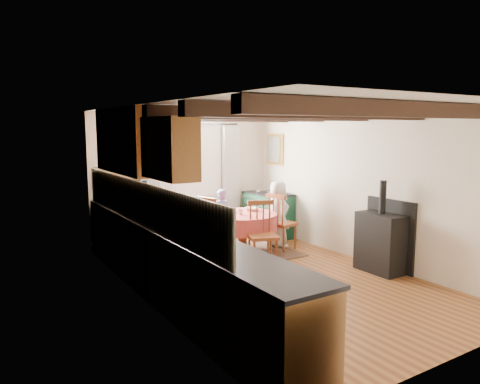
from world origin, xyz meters
TOP-DOWN VIEW (x-y plane):
  - floor at (0.00, 0.00)m, footprint 3.60×5.50m
  - ceiling at (0.00, 0.00)m, footprint 3.60×5.50m
  - wall_back at (0.00, 2.75)m, footprint 3.60×0.00m
  - wall_front at (0.00, -2.75)m, footprint 3.60×0.00m
  - wall_left at (-1.80, 0.00)m, footprint 0.00×5.50m
  - wall_right at (1.80, 0.00)m, footprint 0.00×5.50m
  - beam_a at (0.00, -2.00)m, footprint 3.60×0.16m
  - beam_b at (0.00, -1.00)m, footprint 3.60×0.16m
  - beam_c at (0.00, 0.00)m, footprint 3.60×0.16m
  - beam_d at (0.00, 1.00)m, footprint 3.60×0.16m
  - beam_e at (0.00, 2.00)m, footprint 3.60×0.16m
  - splash_left at (-1.78, 0.30)m, footprint 0.02×4.50m
  - splash_back at (-1.00, 2.73)m, footprint 1.40×0.02m
  - base_cabinet_left at (-1.50, 0.00)m, footprint 0.60×5.30m
  - base_cabinet_back at (-1.05, 2.45)m, footprint 1.30×0.60m
  - worktop_left at (-1.48, 0.00)m, footprint 0.64×5.30m
  - worktop_back at (-1.05, 2.43)m, footprint 1.30×0.64m
  - wall_cabinet_glass at (-1.63, 1.20)m, footprint 0.34×1.80m
  - wall_cabinet_solid at (-1.63, -0.30)m, footprint 0.34×0.90m
  - window_frame at (0.10, 2.73)m, footprint 1.34×0.03m
  - window_pane at (0.10, 2.74)m, footprint 1.20×0.01m
  - curtain_left at (-0.75, 2.65)m, footprint 0.35×0.10m
  - curtain_right at (0.95, 2.65)m, footprint 0.35×0.10m
  - curtain_rod at (0.10, 2.65)m, footprint 2.00×0.03m
  - wall_picture at (1.77, 2.30)m, footprint 0.04×0.50m
  - wall_plate at (1.05, 2.72)m, footprint 0.30×0.02m
  - rug at (0.35, 1.28)m, footprint 1.77×1.37m
  - dining_table at (0.35, 1.28)m, footprint 1.16×1.16m
  - chair_near at (0.27, 0.57)m, footprint 0.56×0.57m
  - chair_left at (-0.51, 1.24)m, footprint 0.57×0.55m
  - chair_right at (1.11, 1.19)m, footprint 0.54×0.53m
  - aga_range at (1.47, 2.10)m, footprint 0.62×0.96m
  - cast_iron_stove at (1.58, -0.61)m, footprint 0.41×0.68m
  - child_far at (0.35, 2.00)m, footprint 0.42×0.31m
  - child_right at (1.16, 1.38)m, footprint 0.51×0.66m
  - bowl_a at (0.63, 1.42)m, footprint 0.33×0.33m
  - bowl_b at (0.25, 1.47)m, footprint 0.23×0.23m
  - cup at (0.27, 1.22)m, footprint 0.14×0.14m
  - canister_tall at (-1.28, 2.51)m, footprint 0.13×0.13m
  - canister_wide at (-1.05, 2.48)m, footprint 0.18×0.18m
  - canister_slim at (-0.91, 2.44)m, footprint 0.11×0.11m

SIDE VIEW (x-z plane):
  - floor at x=0.00m, z-range 0.00..0.00m
  - rug at x=0.35m, z-range 0.00..0.01m
  - dining_table at x=0.35m, z-range 0.00..0.70m
  - base_cabinet_left at x=-1.50m, z-range 0.00..0.88m
  - base_cabinet_back at x=-1.05m, z-range 0.00..0.88m
  - aga_range at x=1.47m, z-range 0.00..0.89m
  - chair_right at x=1.11m, z-range 0.00..1.00m
  - chair_near at x=0.27m, z-range 0.00..1.01m
  - child_far at x=0.35m, z-range 0.00..1.03m
  - chair_left at x=-0.51m, z-range 0.00..1.04m
  - child_right at x=1.16m, z-range 0.00..1.19m
  - cast_iron_stove at x=1.58m, z-range 0.00..1.37m
  - bowl_b at x=0.25m, z-range 0.70..0.76m
  - bowl_a at x=0.63m, z-range 0.70..0.76m
  - cup at x=0.27m, z-range 0.70..0.79m
  - worktop_left at x=-1.48m, z-range 0.88..0.92m
  - worktop_back at x=-1.05m, z-range 0.88..0.92m
  - canister_wide at x=-1.05m, z-range 0.92..1.12m
  - canister_tall at x=-1.28m, z-range 0.92..1.14m
  - canister_slim at x=-0.91m, z-range 0.92..1.23m
  - curtain_left at x=-0.75m, z-range 0.05..2.15m
  - curtain_right at x=0.95m, z-range 0.05..2.15m
  - wall_back at x=0.00m, z-range 0.00..2.40m
  - wall_front at x=0.00m, z-range 0.00..2.40m
  - wall_left at x=-1.80m, z-range 0.00..2.40m
  - wall_right at x=1.80m, z-range 0.00..2.40m
  - splash_left at x=-1.78m, z-range 0.92..1.48m
  - splash_back at x=-1.00m, z-range 0.92..1.48m
  - window_frame at x=0.10m, z-range 0.83..2.37m
  - window_pane at x=0.10m, z-range 0.90..2.30m
  - wall_picture at x=1.77m, z-range 1.40..2.00m
  - wall_plate at x=1.05m, z-range 1.55..1.85m
  - wall_cabinet_solid at x=-1.63m, z-range 1.55..2.25m
  - wall_cabinet_glass at x=-1.63m, z-range 1.50..2.40m
  - curtain_rod at x=0.10m, z-range 2.19..2.22m
  - beam_a at x=0.00m, z-range 2.23..2.39m
  - beam_b at x=0.00m, z-range 2.23..2.39m
  - beam_c at x=0.00m, z-range 2.23..2.39m
  - beam_d at x=0.00m, z-range 2.23..2.39m
  - beam_e at x=0.00m, z-range 2.23..2.39m
  - ceiling at x=0.00m, z-range 2.40..2.40m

